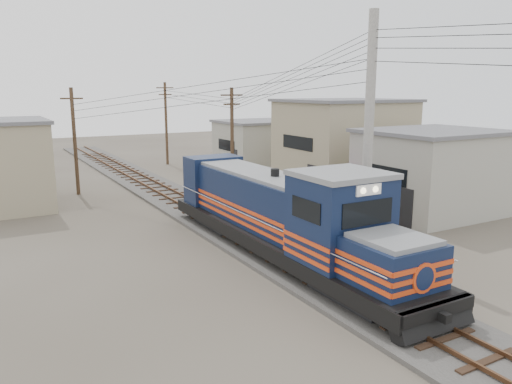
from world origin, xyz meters
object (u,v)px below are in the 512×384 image
locomotive (282,217)px  market_umbrella (334,174)px  billboard (363,187)px  vendor (345,201)px

locomotive → market_umbrella: size_ratio=5.70×
locomotive → market_umbrella: locomotive is taller
billboard → vendor: 3.74m
billboard → market_umbrella: billboard is taller
market_umbrella → billboard: bearing=-111.1°
locomotive → market_umbrella: (6.91, 5.36, 0.43)m
locomotive → billboard: 5.40m
billboard → vendor: size_ratio=1.89×
billboard → vendor: (1.51, 3.09, -1.47)m
market_umbrella → vendor: bearing=-96.6°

